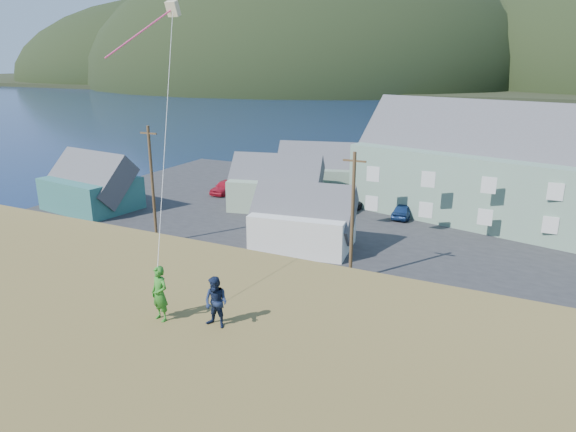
{
  "coord_description": "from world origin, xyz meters",
  "views": [
    {
      "loc": [
        11.0,
        -30.27,
        15.01
      ],
      "look_at": [
        2.08,
        -12.05,
        8.8
      ],
      "focal_mm": 32.0,
      "sensor_mm": 36.0,
      "label": 1
    }
  ],
  "objects_px": {
    "shed_palegreen_near": "(276,185)",
    "shed_white": "(303,219)",
    "shed_teal": "(91,184)",
    "kite_flyer_green": "(160,294)",
    "lodge": "(568,175)",
    "kite_flyer_navy": "(216,302)",
    "shed_palegreen_far": "(325,171)",
    "wharf": "(399,168)"
  },
  "relations": [
    {
      "from": "wharf",
      "to": "shed_white",
      "type": "bearing_deg",
      "value": -88.99
    },
    {
      "from": "shed_white",
      "to": "kite_flyer_navy",
      "type": "relative_size",
      "value": 5.5
    },
    {
      "from": "shed_white",
      "to": "kite_flyer_navy",
      "type": "bearing_deg",
      "value": -79.39
    },
    {
      "from": "wharf",
      "to": "kite_flyer_green",
      "type": "height_order",
      "value": "kite_flyer_green"
    },
    {
      "from": "shed_teal",
      "to": "kite_flyer_green",
      "type": "relative_size",
      "value": 5.62
    },
    {
      "from": "wharf",
      "to": "lodge",
      "type": "relative_size",
      "value": 0.65
    },
    {
      "from": "kite_flyer_green",
      "to": "shed_palegreen_far",
      "type": "bearing_deg",
      "value": 117.88
    },
    {
      "from": "wharf",
      "to": "shed_palegreen_far",
      "type": "height_order",
      "value": "shed_palegreen_far"
    },
    {
      "from": "shed_palegreen_near",
      "to": "shed_palegreen_far",
      "type": "bearing_deg",
      "value": 59.67
    },
    {
      "from": "shed_teal",
      "to": "kite_flyer_green",
      "type": "distance_m",
      "value": 40.73
    },
    {
      "from": "shed_palegreen_far",
      "to": "wharf",
      "type": "bearing_deg",
      "value": 61.13
    },
    {
      "from": "shed_white",
      "to": "kite_flyer_green",
      "type": "distance_m",
      "value": 26.54
    },
    {
      "from": "shed_teal",
      "to": "lodge",
      "type": "bearing_deg",
      "value": 24.23
    },
    {
      "from": "shed_teal",
      "to": "shed_palegreen_near",
      "type": "xyz_separation_m",
      "value": [
        16.96,
        8.72,
        -0.14
      ]
    },
    {
      "from": "shed_palegreen_far",
      "to": "kite_flyer_navy",
      "type": "height_order",
      "value": "kite_flyer_navy"
    },
    {
      "from": "shed_teal",
      "to": "kite_flyer_green",
      "type": "xyz_separation_m",
      "value": [
        30.91,
        -25.98,
        5.37
      ]
    },
    {
      "from": "shed_teal",
      "to": "shed_palegreen_near",
      "type": "relative_size",
      "value": 0.95
    },
    {
      "from": "kite_flyer_navy",
      "to": "lodge",
      "type": "bearing_deg",
      "value": 76.57
    },
    {
      "from": "shed_palegreen_near",
      "to": "shed_palegreen_far",
      "type": "relative_size",
      "value": 0.88
    },
    {
      "from": "shed_palegreen_near",
      "to": "shed_white",
      "type": "distance_m",
      "value": 12.13
    },
    {
      "from": "wharf",
      "to": "kite_flyer_green",
      "type": "distance_m",
      "value": 59.98
    },
    {
      "from": "kite_flyer_navy",
      "to": "wharf",
      "type": "bearing_deg",
      "value": 100.81
    },
    {
      "from": "kite_flyer_green",
      "to": "shed_teal",
      "type": "bearing_deg",
      "value": 152.52
    },
    {
      "from": "wharf",
      "to": "shed_white",
      "type": "xyz_separation_m",
      "value": [
        0.6,
        -33.95,
        2.07
      ]
    },
    {
      "from": "shed_palegreen_near",
      "to": "wharf",
      "type": "bearing_deg",
      "value": 61.43
    },
    {
      "from": "shed_palegreen_far",
      "to": "kite_flyer_green",
      "type": "relative_size",
      "value": 6.74
    },
    {
      "from": "lodge",
      "to": "shed_palegreen_far",
      "type": "distance_m",
      "value": 24.53
    },
    {
      "from": "lodge",
      "to": "shed_teal",
      "type": "relative_size",
      "value": 4.03
    },
    {
      "from": "lodge",
      "to": "kite_flyer_green",
      "type": "relative_size",
      "value": 22.68
    },
    {
      "from": "lodge",
      "to": "shed_palegreen_near",
      "type": "height_order",
      "value": "lodge"
    },
    {
      "from": "lodge",
      "to": "kite_flyer_green",
      "type": "distance_m",
      "value": 41.31
    },
    {
      "from": "lodge",
      "to": "shed_teal",
      "type": "xyz_separation_m",
      "value": [
        -43.55,
        -13.24,
        -2.52
      ]
    },
    {
      "from": "shed_teal",
      "to": "kite_flyer_navy",
      "type": "height_order",
      "value": "kite_flyer_navy"
    },
    {
      "from": "shed_teal",
      "to": "shed_white",
      "type": "height_order",
      "value": "shed_teal"
    },
    {
      "from": "lodge",
      "to": "shed_white",
      "type": "bearing_deg",
      "value": -130.08
    },
    {
      "from": "shed_teal",
      "to": "shed_white",
      "type": "distance_m",
      "value": 24.42
    },
    {
      "from": "shed_palegreen_far",
      "to": "shed_teal",
      "type": "bearing_deg",
      "value": -153.88
    },
    {
      "from": "lodge",
      "to": "shed_palegreen_far",
      "type": "height_order",
      "value": "lodge"
    },
    {
      "from": "shed_white",
      "to": "kite_flyer_navy",
      "type": "height_order",
      "value": "kite_flyer_navy"
    },
    {
      "from": "wharf",
      "to": "shed_teal",
      "type": "bearing_deg",
      "value": -125.73
    },
    {
      "from": "shed_teal",
      "to": "shed_palegreen_far",
      "type": "relative_size",
      "value": 0.83
    },
    {
      "from": "shed_palegreen_near",
      "to": "shed_palegreen_far",
      "type": "xyz_separation_m",
      "value": [
        2.37,
        7.56,
        0.2
      ]
    }
  ]
}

